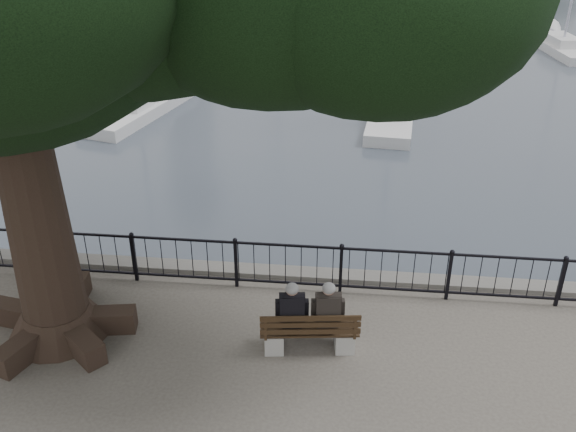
# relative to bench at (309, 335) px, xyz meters

# --- Properties ---
(harbor) EXTENTS (260.00, 260.00, 1.20)m
(harbor) POSITION_rel_bench_xyz_m (-0.55, 2.24, -0.80)
(harbor) COLOR #5A5753
(harbor) RESTS_ON ground
(railing) EXTENTS (22.06, 0.06, 1.00)m
(railing) POSITION_rel_bench_xyz_m (-0.55, 1.74, 0.26)
(railing) COLOR black
(railing) RESTS_ON ground
(bench) EXTENTS (1.68, 0.69, 0.86)m
(bench) POSITION_rel_bench_xyz_m (0.00, 0.00, 0.00)
(bench) COLOR gray
(bench) RESTS_ON ground
(person_left) EXTENTS (0.43, 0.71, 1.36)m
(person_left) POSITION_rel_bench_xyz_m (-0.30, 0.06, 0.33)
(person_left) COLOR black
(person_left) RESTS_ON ground
(person_right) EXTENTS (0.43, 0.71, 1.36)m
(person_right) POSITION_rel_bench_xyz_m (0.28, 0.13, 0.33)
(person_right) COLOR black
(person_right) RESTS_ON ground
(sailboat_a) EXTENTS (3.13, 6.30, 11.41)m
(sailboat_a) POSITION_rel_bench_xyz_m (-7.52, 14.34, -0.98)
(sailboat_a) COLOR silver
(sailboat_a) RESTS_ON ground
(sailboat_b) EXTENTS (2.17, 5.82, 11.30)m
(sailboat_b) POSITION_rel_bench_xyz_m (-3.32, 22.99, -0.97)
(sailboat_b) COLOR silver
(sailboat_b) RESTS_ON ground
(sailboat_c) EXTENTS (2.09, 5.79, 10.16)m
(sailboat_c) POSITION_rel_bench_xyz_m (1.94, 14.50, -1.00)
(sailboat_c) COLOR silver
(sailboat_c) RESTS_ON ground
(sailboat_d) EXTENTS (2.50, 5.94, 10.08)m
(sailboat_d) POSITION_rel_bench_xyz_m (10.98, 26.10, -1.00)
(sailboat_d) COLOR silver
(sailboat_d) RESTS_ON ground
(sailboat_e) EXTENTS (1.71, 4.94, 11.40)m
(sailboat_e) POSITION_rel_bench_xyz_m (-10.20, 31.72, -0.95)
(sailboat_e) COLOR silver
(sailboat_e) RESTS_ON ground
(sailboat_f) EXTENTS (2.25, 6.26, 12.73)m
(sailboat_f) POSITION_rel_bench_xyz_m (2.76, 33.24, -0.95)
(sailboat_f) COLOR silver
(sailboat_f) RESTS_ON ground
(sailboat_g) EXTENTS (3.37, 5.56, 10.65)m
(sailboat_g) POSITION_rel_bench_xyz_m (6.01, 33.92, -0.98)
(sailboat_g) COLOR silver
(sailboat_g) RESTS_ON ground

